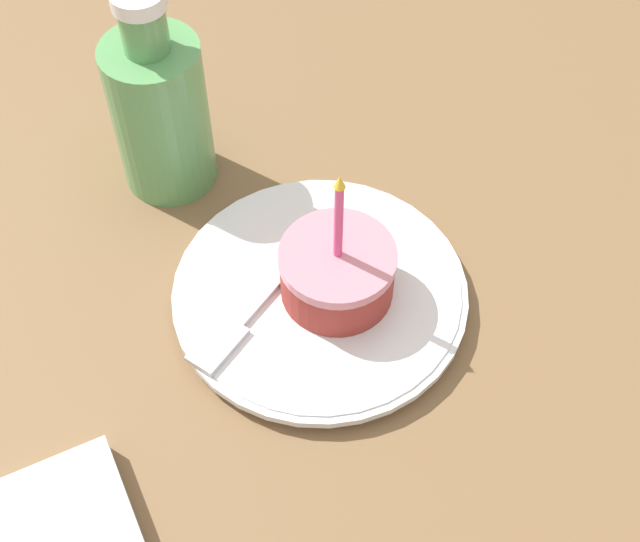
{
  "coord_description": "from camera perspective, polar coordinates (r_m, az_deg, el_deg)",
  "views": [
    {
      "loc": [
        0.35,
        -0.18,
        0.56
      ],
      "look_at": [
        0.01,
        -0.01,
        0.04
      ],
      "focal_mm": 50.0,
      "sensor_mm": 36.0,
      "label": 1
    }
  ],
  "objects": [
    {
      "name": "cake_slice",
      "position": [
        0.64,
        0.78,
        -0.18
      ],
      "size": [
        0.09,
        0.09,
        0.13
      ],
      "color": "#99332D",
      "rests_on": "plate"
    },
    {
      "name": "ground_plane",
      "position": [
        0.7,
        0.46,
        -1.98
      ],
      "size": [
        2.4,
        2.4,
        0.04
      ],
      "color": "brown",
      "rests_on": "ground"
    },
    {
      "name": "fork",
      "position": [
        0.66,
        -3.79,
        -1.57
      ],
      "size": [
        0.1,
        0.16,
        0.0
      ],
      "color": "silver",
      "rests_on": "plate"
    },
    {
      "name": "bottle",
      "position": [
        0.72,
        -10.22,
        10.16
      ],
      "size": [
        0.08,
        0.08,
        0.18
      ],
      "color": "#599959",
      "rests_on": "ground_plane"
    },
    {
      "name": "plate",
      "position": [
        0.67,
        0.0,
        -1.49
      ],
      "size": [
        0.22,
        0.22,
        0.02
      ],
      "color": "silver",
      "rests_on": "ground_plane"
    }
  ]
}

